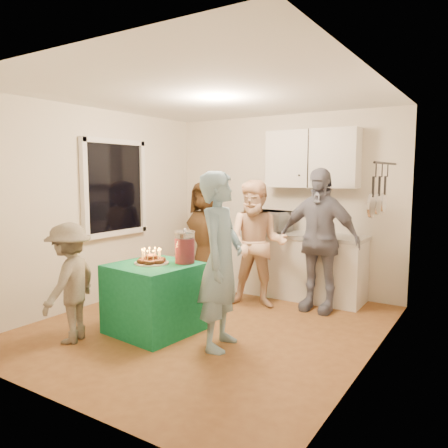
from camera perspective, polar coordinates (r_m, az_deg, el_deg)
The scene contains 19 objects.
floor at distance 5.15m, azimuth -2.15°, elevation -13.20°, with size 4.00×4.00×0.00m, color brown.
ceiling at distance 4.92m, azimuth -2.28°, elevation 16.61°, with size 4.00×4.00×0.00m, color white.
back_wall at distance 6.60m, azimuth 7.71°, elevation 2.69°, with size 3.60×3.60×0.00m, color silver.
left_wall at distance 6.07m, azimuth -16.34°, elevation 2.14°, with size 4.00×4.00×0.00m, color silver.
right_wall at distance 4.12m, azimuth 18.84°, elevation 0.04°, with size 4.00×4.00×0.00m, color silver.
window_night at distance 6.24m, azimuth -14.16°, elevation 4.62°, with size 0.04×1.00×1.20m, color black.
counter at distance 6.37m, azimuth 8.09°, elevation -5.36°, with size 2.20×0.58×0.86m, color white.
countertop at distance 6.29m, azimuth 8.16°, elevation -1.31°, with size 2.24×0.62×0.05m, color beige.
upper_cabinet at distance 6.26m, azimuth 11.42°, elevation 8.36°, with size 1.30×0.30×0.80m, color white.
pot_rack at distance 4.80m, azimuth 20.03°, elevation 4.47°, with size 0.12×1.00×0.60m, color black.
microwave at distance 6.38m, azimuth 6.18°, elevation 0.40°, with size 0.54×0.37×0.30m, color white.
party_table at distance 4.95m, azimuth -9.07°, elevation -9.48°, with size 0.85×0.85×0.76m, color #117443.
donut_cake at distance 4.87m, azimuth -9.47°, elevation -4.09°, with size 0.38×0.38×0.18m, color #381C0C, non-canonical shape.
punch_jar at distance 4.83m, azimuth -5.15°, elevation -3.14°, with size 0.22×0.22×0.34m, color #B70E23.
man_birthday at distance 4.35m, azimuth -0.43°, elevation -4.81°, with size 0.65×0.42×1.77m, color #83A9BF.
woman_back_left at distance 6.46m, azimuth -2.35°, elevation -1.65°, with size 0.80×0.52×1.63m, color brown.
woman_back_center at distance 5.69m, azimuth 4.31°, elevation -2.64°, with size 0.81×0.63×1.66m, color #EAA07A.
woman_back_right at distance 5.65m, azimuth 12.21°, elevation -2.04°, with size 1.07×0.44×1.82m, color black.
child_near_left at distance 4.82m, azimuth -19.51°, elevation -7.24°, with size 0.81×0.46×1.25m, color #625A4E.
Camera 1 is at (2.76, -3.99, 1.75)m, focal length 35.00 mm.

